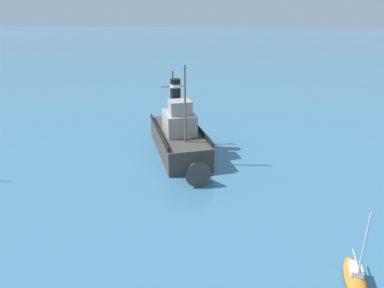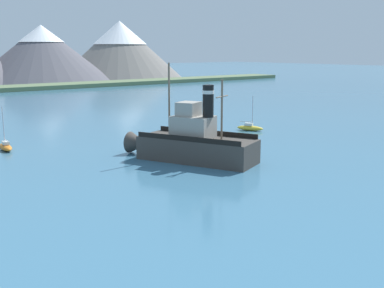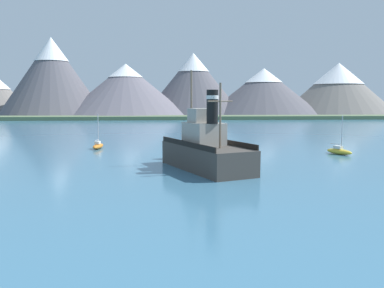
{
  "view_description": "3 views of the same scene",
  "coord_description": "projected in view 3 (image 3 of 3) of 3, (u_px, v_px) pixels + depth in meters",
  "views": [
    {
      "loc": [
        -6.2,
        33.3,
        14.48
      ],
      "look_at": [
        -1.42,
        0.85,
        1.69
      ],
      "focal_mm": 32.0,
      "sensor_mm": 36.0,
      "label": 1
    },
    {
      "loc": [
        -30.34,
        -37.79,
        11.17
      ],
      "look_at": [
        0.05,
        -0.42,
        1.73
      ],
      "focal_mm": 45.0,
      "sensor_mm": 36.0,
      "label": 2
    },
    {
      "loc": [
        -3.7,
        -40.38,
        6.92
      ],
      "look_at": [
        -1.17,
        -2.5,
        2.71
      ],
      "focal_mm": 38.0,
      "sensor_mm": 36.0,
      "label": 3
    }
  ],
  "objects": [
    {
      "name": "sailboat_yellow",
      "position": [
        339.0,
        151.0,
        51.04
      ],
      "size": [
        2.64,
        3.9,
        4.9
      ],
      "color": "gold",
      "rests_on": "ground"
    },
    {
      "name": "mountain_ridge",
      "position": [
        184.0,
        87.0,
        169.87
      ],
      "size": [
        191.8,
        60.82,
        30.96
      ],
      "color": "slate",
      "rests_on": "ground"
    },
    {
      "name": "ground_plane",
      "position": [
        202.0,
        168.0,
        41.05
      ],
      "size": [
        600.0,
        600.0,
        0.0
      ],
      "primitive_type": "plane",
      "color": "teal"
    },
    {
      "name": "shoreline_strip",
      "position": [
        176.0,
        118.0,
        139.51
      ],
      "size": [
        240.0,
        12.0,
        1.2
      ],
      "primitive_type": "cube",
      "color": "#5B704C",
      "rests_on": "ground"
    },
    {
      "name": "sailboat_orange",
      "position": [
        98.0,
        146.0,
        56.89
      ],
      "size": [
        1.48,
        3.89,
        4.9
      ],
      "color": "orange",
      "rests_on": "ground"
    },
    {
      "name": "old_tugboat",
      "position": [
        203.0,
        150.0,
        40.5
      ],
      "size": [
        8.65,
        14.6,
        9.9
      ],
      "color": "#423D38",
      "rests_on": "ground"
    }
  ]
}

